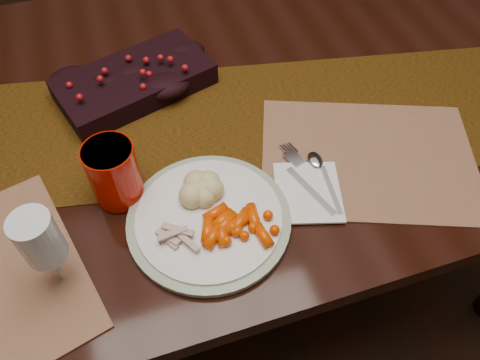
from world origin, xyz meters
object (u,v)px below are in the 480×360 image
object	(u,v)px
centerpiece	(134,79)
mashed_potatoes	(204,186)
baby_carrots	(236,227)
dinner_plate	(209,219)
red_cup	(114,173)
wine_glass	(48,253)
turkey_shreds	(177,239)
napkin	(308,192)
placemat_main	(368,158)
dining_table	(196,204)

from	to	relation	value
centerpiece	mashed_potatoes	bearing A→B (deg)	-78.68
baby_carrots	mashed_potatoes	distance (m)	0.09
dinner_plate	red_cup	size ratio (longest dim) A/B	2.38
red_cup	wine_glass	xyz separation A→B (m)	(-0.11, -0.13, 0.02)
dinner_plate	red_cup	world-z (taller)	red_cup
turkey_shreds	napkin	bearing A→B (deg)	8.14
wine_glass	red_cup	bearing A→B (deg)	50.47
placemat_main	napkin	xyz separation A→B (m)	(-0.14, -0.04, 0.00)
centerpiece	mashed_potatoes	size ratio (longest dim) A/B	3.98
red_cup	wine_glass	bearing A→B (deg)	-129.53
centerpiece	napkin	size ratio (longest dim) A/B	2.35
centerpiece	wine_glass	distance (m)	0.44
placemat_main	wine_glass	world-z (taller)	wine_glass
centerpiece	mashed_potatoes	xyz separation A→B (m)	(0.06, -0.32, 0.01)
wine_glass	dinner_plate	bearing A→B (deg)	6.89
wine_glass	turkey_shreds	bearing A→B (deg)	-0.45
napkin	dinner_plate	bearing A→B (deg)	-162.48
dining_table	wine_glass	world-z (taller)	wine_glass
turkey_shreds	napkin	size ratio (longest dim) A/B	0.50
mashed_potatoes	red_cup	xyz separation A→B (m)	(-0.14, 0.06, 0.02)
wine_glass	mashed_potatoes	bearing A→B (deg)	17.17
turkey_shreds	red_cup	bearing A→B (deg)	118.04
dining_table	red_cup	distance (m)	0.51
baby_carrots	wine_glass	world-z (taller)	wine_glass
dining_table	centerpiece	distance (m)	0.42
centerpiece	placemat_main	xyz separation A→B (m)	(0.39, -0.32, -0.03)
placemat_main	centerpiece	bearing A→B (deg)	160.89
napkin	wine_glass	bearing A→B (deg)	-159.27
dining_table	napkin	bearing A→B (deg)	-62.67
placemat_main	turkey_shreds	xyz separation A→B (m)	(-0.39, -0.08, 0.02)
baby_carrots	dining_table	bearing A→B (deg)	91.07
napkin	red_cup	world-z (taller)	red_cup
dining_table	baby_carrots	bearing A→B (deg)	-88.93
napkin	turkey_shreds	bearing A→B (deg)	-155.62
turkey_shreds	centerpiece	bearing A→B (deg)	89.53
baby_carrots	turkey_shreds	xyz separation A→B (m)	(-0.10, 0.01, -0.00)
dinner_plate	mashed_potatoes	distance (m)	0.06
centerpiece	turkey_shreds	world-z (taller)	centerpiece
placemat_main	red_cup	bearing A→B (deg)	-166.31
dining_table	napkin	xyz separation A→B (m)	(0.16, -0.30, 0.38)
centerpiece	napkin	xyz separation A→B (m)	(0.24, -0.37, -0.03)
centerpiece	mashed_potatoes	world-z (taller)	centerpiece
placemat_main	dinner_plate	world-z (taller)	dinner_plate
centerpiece	turkey_shreds	size ratio (longest dim) A/B	4.73
turkey_shreds	red_cup	xyz separation A→B (m)	(-0.07, 0.14, 0.04)
centerpiece	red_cup	bearing A→B (deg)	-105.94
turkey_shreds	wine_glass	distance (m)	0.19
centerpiece	baby_carrots	xyz separation A→B (m)	(0.09, -0.41, -0.00)
mashed_potatoes	napkin	xyz separation A→B (m)	(0.18, -0.04, -0.03)
placemat_main	turkey_shreds	world-z (taller)	turkey_shreds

